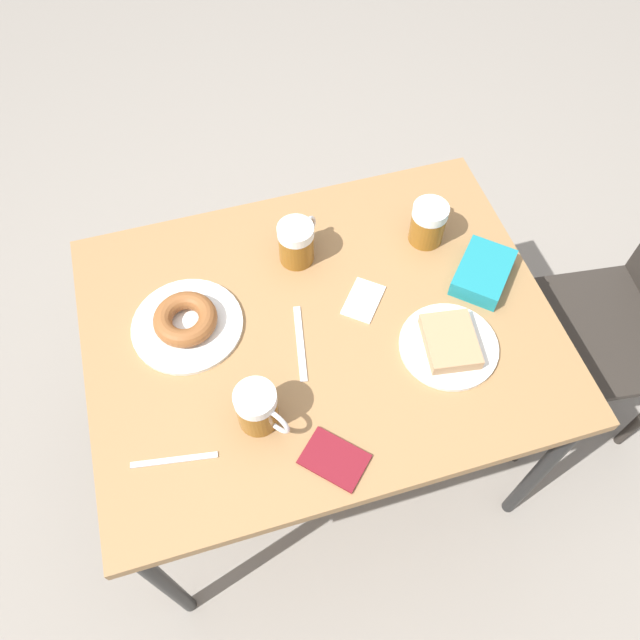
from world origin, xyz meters
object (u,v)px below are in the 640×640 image
(napkin_folded, at_px, (363,300))
(passport_near_edge, at_px, (334,459))
(beer_mug_center, at_px, (428,222))
(knife, at_px, (300,343))
(plate_with_cake, at_px, (449,344))
(fork, at_px, (174,460))
(beer_mug_right, at_px, (297,242))
(plate_with_donut, at_px, (186,322))
(blue_pouch, at_px, (483,272))
(beer_mug_left, at_px, (258,408))

(napkin_folded, relative_size, passport_near_edge, 0.87)
(beer_mug_center, relative_size, knife, 0.58)
(plate_with_cake, relative_size, fork, 1.27)
(plate_with_cake, relative_size, beer_mug_right, 1.98)
(plate_with_donut, relative_size, blue_pouch, 1.29)
(passport_near_edge, height_order, blue_pouch, blue_pouch)
(beer_mug_left, bearing_deg, plate_with_cake, 96.54)
(napkin_folded, distance_m, fork, 0.55)
(beer_mug_left, xyz_separation_m, blue_pouch, (-0.21, 0.59, -0.03))
(fork, bearing_deg, napkin_folded, 118.12)
(fork, distance_m, blue_pouch, 0.81)
(plate_with_donut, relative_size, passport_near_edge, 1.66)
(beer_mug_left, distance_m, passport_near_edge, 0.18)
(fork, distance_m, passport_near_edge, 0.32)
(beer_mug_center, height_order, knife, beer_mug_center)
(knife, bearing_deg, plate_with_cake, 71.94)
(passport_near_edge, bearing_deg, plate_with_donut, -150.00)
(fork, bearing_deg, beer_mug_center, 119.77)
(plate_with_cake, xyz_separation_m, beer_mug_center, (-0.31, 0.07, 0.04))
(plate_with_cake, bearing_deg, blue_pouch, 136.00)
(plate_with_donut, distance_m, blue_pouch, 0.70)
(plate_with_donut, bearing_deg, plate_with_cake, 68.38)
(beer_mug_right, height_order, passport_near_edge, beer_mug_right)
(plate_with_donut, relative_size, beer_mug_right, 2.27)
(fork, height_order, blue_pouch, blue_pouch)
(napkin_folded, xyz_separation_m, blue_pouch, (0.02, 0.29, 0.02))
(plate_with_cake, bearing_deg, beer_mug_left, -83.46)
(beer_mug_left, bearing_deg, blue_pouch, 109.12)
(blue_pouch, bearing_deg, plate_with_cake, -44.00)
(beer_mug_center, height_order, fork, beer_mug_center)
(plate_with_donut, xyz_separation_m, napkin_folded, (0.05, 0.41, -0.02))
(plate_with_donut, xyz_separation_m, beer_mug_left, (0.27, 0.11, 0.04))
(beer_mug_right, bearing_deg, beer_mug_left, -25.68)
(fork, xyz_separation_m, knife, (-0.19, 0.31, -0.00))
(beer_mug_right, bearing_deg, plate_with_donut, -67.28)
(plate_with_cake, bearing_deg, fork, -82.01)
(plate_with_cake, height_order, beer_mug_right, beer_mug_right)
(beer_mug_center, xyz_separation_m, knife, (0.21, -0.38, -0.05))
(napkin_folded, height_order, fork, same)
(beer_mug_left, bearing_deg, beer_mug_right, 154.32)
(beer_mug_center, bearing_deg, plate_with_cake, -12.23)
(knife, relative_size, passport_near_edge, 1.27)
(beer_mug_right, height_order, knife, beer_mug_right)
(beer_mug_left, xyz_separation_m, fork, (0.04, -0.19, -0.05))
(beer_mug_left, xyz_separation_m, knife, (-0.15, 0.13, -0.05))
(beer_mug_left, relative_size, beer_mug_center, 1.01)
(beer_mug_left, relative_size, blue_pouch, 0.58)
(beer_mug_left, distance_m, napkin_folded, 0.38)
(fork, relative_size, blue_pouch, 0.89)
(fork, bearing_deg, plate_with_donut, 165.25)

